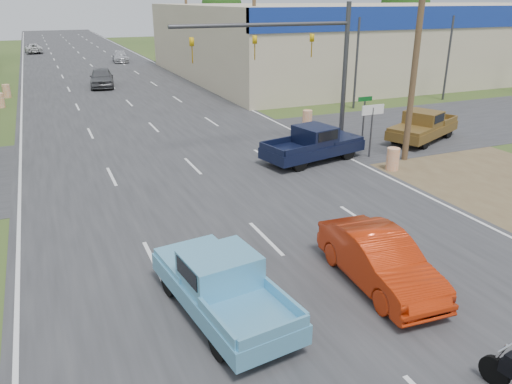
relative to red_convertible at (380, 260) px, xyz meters
name	(u,v)px	position (x,y,z in m)	size (l,w,h in m)	color
main_road	(113,87)	(-1.62, 35.63, -0.70)	(15.00, 180.00, 0.02)	#2D2D30
cross_road	(181,154)	(-1.62, 13.63, -0.71)	(120.00, 10.00, 0.02)	#2D2D30
dirt_verge	(477,174)	(9.38, 5.63, -0.71)	(8.00, 18.00, 0.01)	brown
big_box_store	(413,36)	(30.38, 35.56, 2.60)	(50.00, 28.10, 6.60)	#B7A88C
utility_pole_1	(417,43)	(7.88, 8.63, 4.60)	(2.00, 0.28, 10.00)	#4C3823
utility_pole_2	(254,25)	(7.88, 26.63, 4.60)	(2.00, 0.28, 10.00)	#4C3823
utility_pole_3	(187,17)	(7.88, 44.63, 4.60)	(2.00, 0.28, 10.00)	#4C3823
tree_3	(405,4)	(53.38, 65.63, 5.48)	(8.40, 8.40, 10.40)	#422D19
tree_5	(222,5)	(28.38, 90.63, 5.17)	(7.98, 7.98, 9.88)	#422D19
barrel_0	(393,159)	(6.38, 7.63, -0.21)	(0.56, 0.56, 1.00)	orange
barrel_1	(307,119)	(6.78, 16.13, -0.21)	(0.56, 0.56, 1.00)	orange
barrel_2	(0,100)	(-10.12, 29.63, -0.21)	(0.56, 0.56, 1.00)	orange
barrel_3	(7,91)	(-9.82, 33.63, -0.21)	(0.56, 0.56, 1.00)	orange
lane_sign	(372,118)	(6.58, 9.63, 1.19)	(1.20, 0.08, 2.52)	#3F3F44
street_name_sign	(364,117)	(7.18, 11.13, 0.89)	(0.80, 0.08, 2.61)	#3F3F44
signal_mast	(299,50)	(4.20, 12.63, 4.09)	(9.12, 0.40, 7.00)	#3F3F44
red_convertible	(380,260)	(0.00, 0.00, 0.00)	(1.51, 4.34, 1.43)	#B22608
blue_pickup	(220,283)	(-4.25, 0.51, 0.08)	(2.38, 4.91, 1.57)	black
navy_pickup	(315,143)	(3.90, 10.23, 0.11)	(5.22, 2.87, 1.64)	black
brown_pickup	(422,126)	(10.83, 10.95, 0.10)	(5.20, 3.71, 1.61)	black
distant_car_grey	(102,78)	(-2.45, 35.64, 0.09)	(1.90, 4.73, 1.61)	#4C4D51
distant_car_silver	(120,57)	(2.03, 53.67, -0.09)	(1.74, 4.28, 1.24)	#BDBCC2
distant_car_white	(33,49)	(-7.37, 69.00, -0.08)	(2.12, 4.59, 1.28)	silver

